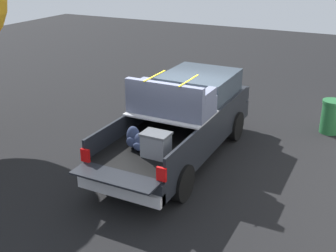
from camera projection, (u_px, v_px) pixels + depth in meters
name	position (u px, v px, depth m)	size (l,w,h in m)	color
ground_plane	(179.00, 158.00, 10.89)	(40.00, 40.00, 0.00)	black
pickup_truck	(185.00, 117.00, 10.82)	(6.05, 2.06, 2.23)	black
trash_can	(331.00, 116.00, 12.22)	(0.60, 0.60, 0.98)	#1E592D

